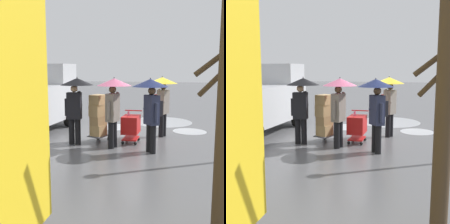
% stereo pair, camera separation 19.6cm
% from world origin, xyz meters
% --- Properties ---
extents(ground_plane, '(90.00, 90.00, 0.00)m').
position_xyz_m(ground_plane, '(0.00, 0.00, 0.00)').
color(ground_plane, '#5B5B5E').
extents(slush_patch_near_cluster, '(1.38, 1.38, 0.01)m').
position_xyz_m(slush_patch_near_cluster, '(0.68, -1.25, 0.00)').
color(slush_patch_near_cluster, '#ADAFB5').
rests_on(slush_patch_near_cluster, ground).
extents(slush_patch_under_van, '(1.28, 1.28, 0.01)m').
position_xyz_m(slush_patch_under_van, '(-2.28, -1.09, 0.00)').
color(slush_patch_under_van, '#ADAFB5').
rests_on(slush_patch_under_van, ground).
extents(slush_patch_mid_street, '(2.79, 2.79, 0.01)m').
position_xyz_m(slush_patch_mid_street, '(-1.02, -2.96, 0.00)').
color(slush_patch_mid_street, '#999BA0').
rests_on(slush_patch_mid_street, ground).
extents(cargo_van_parked_right, '(2.27, 5.37, 2.60)m').
position_xyz_m(cargo_van_parked_right, '(3.60, 0.43, 1.18)').
color(cargo_van_parked_right, '#B7BABF').
rests_on(cargo_van_parked_right, ground).
extents(shopping_cart_vendor, '(0.58, 0.82, 1.04)m').
position_xyz_m(shopping_cart_vendor, '(-0.40, 1.16, 0.57)').
color(shopping_cart_vendor, red).
rests_on(shopping_cart_vendor, ground).
extents(hand_dolly_boxes, '(0.73, 0.84, 1.56)m').
position_xyz_m(hand_dolly_boxes, '(0.64, 1.38, 0.88)').
color(hand_dolly_boxes, '#515156').
rests_on(hand_dolly_boxes, ground).
extents(pedestrian_pink_side, '(1.04, 1.04, 2.15)m').
position_xyz_m(pedestrian_pink_side, '(-1.15, 2.15, 1.57)').
color(pedestrian_pink_side, black).
rests_on(pedestrian_pink_side, ground).
extents(pedestrian_black_side, '(1.04, 1.04, 2.15)m').
position_xyz_m(pedestrian_black_side, '(1.24, 1.82, 1.58)').
color(pedestrian_black_side, black).
rests_on(pedestrian_black_side, ground).
extents(pedestrian_white_side, '(1.04, 1.04, 2.15)m').
position_xyz_m(pedestrian_white_side, '(0.01, 1.89, 1.58)').
color(pedestrian_white_side, black).
rests_on(pedestrian_white_side, ground).
extents(pedestrian_far_side, '(1.04, 1.04, 2.15)m').
position_xyz_m(pedestrian_far_side, '(-1.30, 0.07, 1.57)').
color(pedestrian_far_side, black).
rests_on(pedestrian_far_side, ground).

